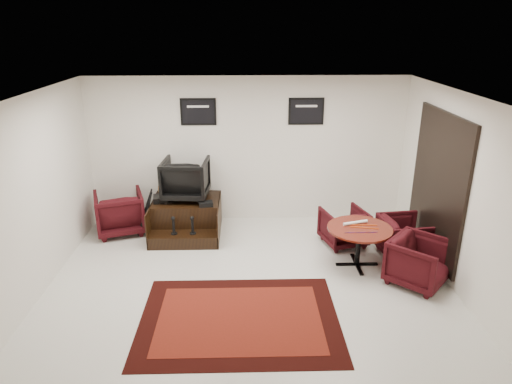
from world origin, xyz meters
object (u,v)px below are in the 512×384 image
at_px(shine_chair, 186,177).
at_px(table_chair_window, 405,235).
at_px(meeting_table, 359,233).
at_px(table_chair_back, 344,225).
at_px(armchair_side, 119,210).
at_px(table_chair_corner, 419,260).
at_px(shine_podium, 187,218).

relative_size(shine_chair, table_chair_window, 1.10).
distance_m(meeting_table, table_chair_window, 0.91).
xyz_separation_m(meeting_table, table_chair_back, (-0.07, 0.77, -0.22)).
height_order(meeting_table, table_chair_back, table_chair_back).
height_order(armchair_side, table_chair_back, armchair_side).
bearing_deg(armchair_side, table_chair_window, 149.77).
bearing_deg(table_chair_corner, shine_podium, 105.02).
distance_m(shine_chair, table_chair_window, 3.96).
xyz_separation_m(armchair_side, table_chair_window, (4.97, -1.08, -0.05)).
distance_m(shine_podium, shine_chair, 0.77).
bearing_deg(shine_chair, armchair_side, 7.97).
bearing_deg(table_chair_window, table_chair_back, 55.86).
xyz_separation_m(shine_chair, meeting_table, (2.89, -1.45, -0.47)).
xyz_separation_m(shine_podium, table_chair_corner, (3.65, -1.89, 0.10)).
bearing_deg(shine_podium, table_chair_corner, -27.31).
bearing_deg(table_chair_corner, armchair_side, 110.73).
relative_size(table_chair_back, table_chair_corner, 0.90).
xyz_separation_m(meeting_table, table_chair_window, (0.84, 0.30, -0.20)).
distance_m(shine_podium, armchair_side, 1.25).
height_order(table_chair_window, table_chair_corner, table_chair_corner).
height_order(shine_podium, table_chair_back, table_chair_back).
bearing_deg(armchair_side, meeting_table, 143.62).
bearing_deg(armchair_side, table_chair_corner, 140.38).
relative_size(shine_chair, table_chair_corner, 1.05).
bearing_deg(shine_podium, meeting_table, -24.54).
height_order(shine_podium, armchair_side, armchair_side).
relative_size(shine_podium, table_chair_window, 1.68).
bearing_deg(meeting_table, table_chair_corner, -36.55).
xyz_separation_m(table_chair_back, table_chair_corner, (0.84, -1.34, 0.04)).
xyz_separation_m(shine_chair, table_chair_back, (2.81, -0.68, -0.69)).
xyz_separation_m(shine_chair, armchair_side, (-1.25, -0.08, -0.62)).
relative_size(shine_podium, armchair_side, 1.47).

